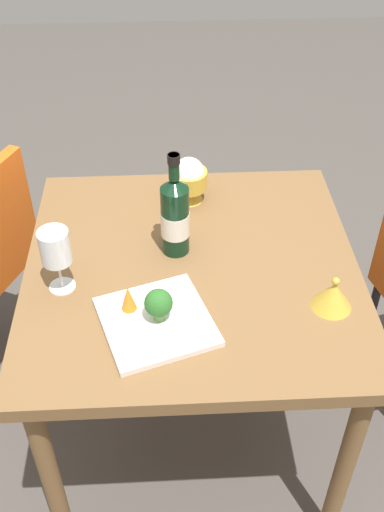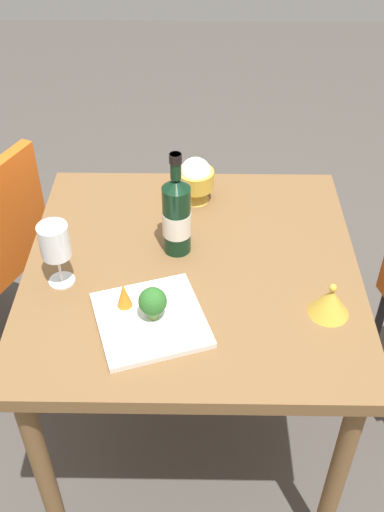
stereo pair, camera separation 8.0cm
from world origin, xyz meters
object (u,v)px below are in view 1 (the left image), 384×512
at_px(rice_bowl_lid, 333,295).
at_px(serving_plate, 156,322).
at_px(rice_bowl, 189,179).
at_px(wine_glass, 55,248).
at_px(broccoli_floret, 159,304).
at_px(wine_bottle, 175,216).
at_px(carrot_garnish_left, 128,298).

distance_m(rice_bowl_lid, serving_plate, 0.43).
bearing_deg(rice_bowl, wine_glass, -132.67).
bearing_deg(broccoli_floret, rice_bowl_lid, 4.76).
relative_size(rice_bowl, rice_bowl_lid, 1.42).
height_order(wine_bottle, rice_bowl, wine_bottle).
bearing_deg(carrot_garnish_left, rice_bowl_lid, -0.25).
height_order(wine_bottle, broccoli_floret, wine_bottle).
distance_m(rice_bowl, broccoli_floret, 0.52).
bearing_deg(serving_plate, rice_bowl, 78.69).
relative_size(wine_glass, carrot_garnish_left, 2.57).
bearing_deg(wine_glass, carrot_garnish_left, -30.03).
bearing_deg(broccoli_floret, wine_glass, 150.73).
xyz_separation_m(serving_plate, carrot_garnish_left, (-0.07, 0.04, 0.04)).
bearing_deg(carrot_garnish_left, serving_plate, -31.61).
bearing_deg(rice_bowl, carrot_garnish_left, -109.54).
relative_size(rice_bowl, broccoli_floret, 1.65).
bearing_deg(serving_plate, wine_bottle, 78.70).
xyz_separation_m(rice_bowl_lid, serving_plate, (-0.43, -0.04, -0.03)).
xyz_separation_m(wine_bottle, carrot_garnish_left, (-0.12, -0.23, -0.07)).
relative_size(wine_bottle, wine_glass, 1.68).
bearing_deg(wine_glass, broccoli_floret, -29.27).
distance_m(wine_glass, rice_bowl_lid, 0.68).
height_order(wine_bottle, serving_plate, wine_bottle).
xyz_separation_m(rice_bowl_lid, carrot_garnish_left, (-0.50, 0.00, 0.01)).
height_order(wine_glass, serving_plate, wine_glass).
relative_size(wine_glass, rice_bowl_lid, 1.79).
height_order(wine_glass, rice_bowl_lid, wine_glass).
bearing_deg(broccoli_floret, wine_bottle, 80.07).
height_order(rice_bowl, carrot_garnish_left, rice_bowl).
height_order(rice_bowl, serving_plate, rice_bowl).
distance_m(rice_bowl, serving_plate, 0.53).
height_order(wine_bottle, carrot_garnish_left, wine_bottle).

